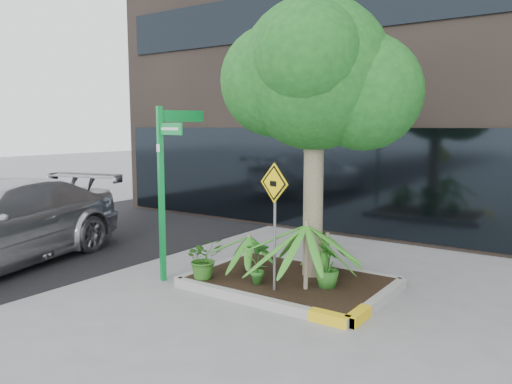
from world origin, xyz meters
The scene contains 13 objects.
ground centered at (0.00, 0.00, 0.00)m, with size 80.00×80.00×0.00m, color gray.
asphalt_road centered at (-6.50, 0.00, 0.01)m, with size 7.00×80.00×0.01m, color black.
planter centered at (0.23, 0.27, 0.10)m, with size 3.35×2.36×0.15m.
tree centered at (0.43, 0.70, 3.60)m, with size 3.29×2.92×4.93m.
palm_front centered at (0.71, -0.06, 1.19)m, with size 1.25×1.25×1.39m.
palm_left centered at (-0.54, 0.14, 0.81)m, with size 0.80×0.80×0.89m.
palm_back centered at (0.61, 0.88, 0.84)m, with size 0.83×0.83×0.92m.
shrub_a centered at (-1.01, -0.54, 0.50)m, with size 0.63×0.63×0.70m, color #2B621C.
shrub_b centered at (0.94, 0.22, 0.50)m, with size 0.39×0.39×0.70m, color #2D7222.
shrub_c centered at (-0.07, -0.28, 0.53)m, with size 0.40×0.40×0.76m, color #286C21.
shrub_d centered at (0.41, 1.11, 0.56)m, with size 0.45×0.45×0.81m, color #19581D.
street_sign_post centered at (-1.76, -0.66, 1.90)m, with size 0.86×1.11×3.08m.
cattle_sign centered at (0.32, -0.40, 1.52)m, with size 0.60×0.19×2.03m.
Camera 1 is at (4.45, -6.86, 2.73)m, focal length 35.00 mm.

